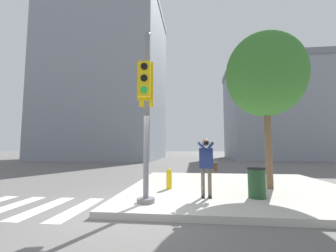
{
  "coord_description": "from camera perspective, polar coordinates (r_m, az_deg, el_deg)",
  "views": [
    {
      "loc": [
        1.89,
        -5.55,
        1.65
      ],
      "look_at": [
        1.16,
        0.79,
        2.25
      ],
      "focal_mm": 24.0,
      "sensor_mm": 36.0,
      "label": 1
    }
  ],
  "objects": [
    {
      "name": "building_left",
      "position": [
        34.09,
        -14.84,
        10.88
      ],
      "size": [
        15.12,
        14.17,
        22.11
      ],
      "color": "gray",
      "rests_on": "ground_plane"
    },
    {
      "name": "traffic_signal_pole",
      "position": [
        6.26,
        -5.64,
        5.17
      ],
      "size": [
        0.56,
        1.4,
        4.75
      ],
      "color": "slate",
      "rests_on": "sidewalk_corner"
    },
    {
      "name": "trash_bin",
      "position": [
        7.24,
        21.62,
        -13.26
      ],
      "size": [
        0.52,
        0.52,
        0.86
      ],
      "color": "#234728",
      "rests_on": "sidewalk_corner"
    },
    {
      "name": "fire_hydrant",
      "position": [
        8.2,
        0.27,
        -13.25
      ],
      "size": [
        0.2,
        0.26,
        0.71
      ],
      "color": "yellow",
      "rests_on": "sidewalk_corner"
    },
    {
      "name": "sidewalk_corner",
      "position": [
        9.33,
        16.96,
        -14.76
      ],
      "size": [
        8.0,
        8.0,
        0.17
      ],
      "color": "#BCB7AD",
      "rests_on": "ground_plane"
    },
    {
      "name": "street_tree",
      "position": [
        9.35,
        23.5,
        11.87
      ],
      "size": [
        2.89,
        2.89,
        5.78
      ],
      "color": "brown",
      "rests_on": "sidewalk_corner"
    },
    {
      "name": "ground_plane",
      "position": [
        6.09,
        -12.62,
        -20.92
      ],
      "size": [
        160.0,
        160.0,
        0.0
      ],
      "primitive_type": "plane",
      "color": "slate"
    },
    {
      "name": "building_right",
      "position": [
        35.12,
        27.17,
        3.37
      ],
      "size": [
        14.92,
        11.44,
        13.18
      ],
      "color": "gray",
      "rests_on": "ground_plane"
    },
    {
      "name": "person_photographer",
      "position": [
        6.87,
        9.76,
        -8.98
      ],
      "size": [
        0.58,
        0.54,
        1.72
      ],
      "color": "black",
      "rests_on": "sidewalk_corner"
    }
  ]
}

